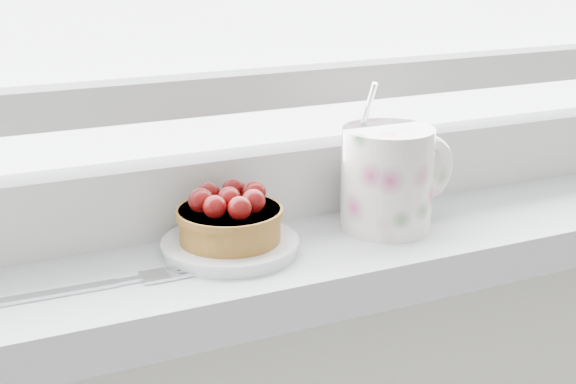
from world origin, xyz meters
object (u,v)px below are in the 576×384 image
saucer (230,246)px  raspberry_tart (230,217)px  fork (96,286)px  floral_mug (390,176)px

saucer → raspberry_tart: 0.03m
saucer → fork: size_ratio=0.63×
fork → raspberry_tart: bearing=11.2°
floral_mug → fork: floral_mug is taller
raspberry_tart → floral_mug: (0.16, -0.01, 0.02)m
raspberry_tart → saucer: bearing=-134.0°
raspberry_tart → floral_mug: size_ratio=0.67×
saucer → floral_mug: bearing=-1.8°
saucer → floral_mug: size_ratio=0.87×
saucer → raspberry_tart: size_ratio=1.30×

